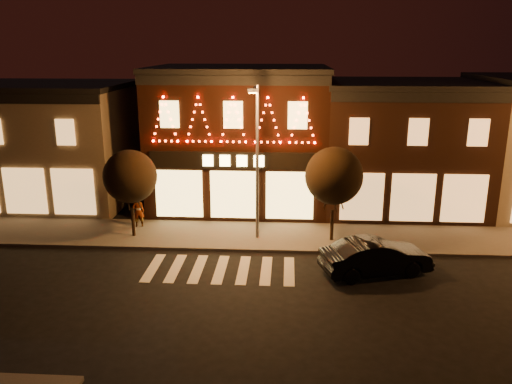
{
  "coord_description": "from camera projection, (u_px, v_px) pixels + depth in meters",
  "views": [
    {
      "loc": [
        2.83,
        -16.73,
        9.46
      ],
      "look_at": [
        1.56,
        4.0,
        3.56
      ],
      "focal_mm": 36.29,
      "sensor_mm": 36.0,
      "label": 1
    }
  ],
  "objects": [
    {
      "name": "building_left",
      "position": [
        32.0,
        143.0,
        32.02
      ],
      "size": [
        12.2,
        8.28,
        7.3
      ],
      "color": "#6F644F",
      "rests_on": "ground"
    },
    {
      "name": "ground",
      "position": [
        207.0,
        315.0,
        18.81
      ],
      "size": [
        120.0,
        120.0,
        0.0
      ],
      "primitive_type": "plane",
      "color": "black",
      "rests_on": "ground"
    },
    {
      "name": "streetlamp_mid",
      "position": [
        257.0,
        152.0,
        24.61
      ],
      "size": [
        0.49,
        1.73,
        7.56
      ],
      "rotation": [
        0.0,
        0.0,
        0.07
      ],
      "color": "#59595E",
      "rests_on": "sidewalk_far"
    },
    {
      "name": "building_right_a",
      "position": [
        400.0,
        145.0,
        30.66
      ],
      "size": [
        9.2,
        8.28,
        7.5
      ],
      "color": "black",
      "rests_on": "ground"
    },
    {
      "name": "sidewalk_far",
      "position": [
        270.0,
        236.0,
        26.36
      ],
      "size": [
        44.0,
        4.0,
        0.15
      ],
      "primitive_type": "cube",
      "color": "#47423D",
      "rests_on": "ground"
    },
    {
      "name": "dark_sedan",
      "position": [
        376.0,
        257.0,
        22.02
      ],
      "size": [
        4.97,
        2.96,
        1.55
      ],
      "primitive_type": "imported",
      "rotation": [
        0.0,
        0.0,
        1.87
      ],
      "color": "black",
      "rests_on": "ground"
    },
    {
      "name": "pedestrian",
      "position": [
        138.0,
        211.0,
        27.39
      ],
      "size": [
        0.69,
        0.55,
        1.66
      ],
      "primitive_type": "imported",
      "rotation": [
        0.0,
        0.0,
        3.42
      ],
      "color": "gray",
      "rests_on": "sidewalk_far"
    },
    {
      "name": "tree_right",
      "position": [
        334.0,
        176.0,
        24.83
      ],
      "size": [
        2.79,
        2.79,
        4.67
      ],
      "rotation": [
        0.0,
        0.0,
        0.23
      ],
      "color": "black",
      "rests_on": "sidewalk_far"
    },
    {
      "name": "building_pulp",
      "position": [
        240.0,
        137.0,
        31.09
      ],
      "size": [
        10.2,
        8.34,
        8.3
      ],
      "color": "black",
      "rests_on": "ground"
    },
    {
      "name": "tree_left",
      "position": [
        130.0,
        177.0,
        25.45
      ],
      "size": [
        2.64,
        2.64,
        4.41
      ],
      "rotation": [
        0.0,
        0.0,
        -0.01
      ],
      "color": "black",
      "rests_on": "sidewalk_far"
    }
  ]
}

